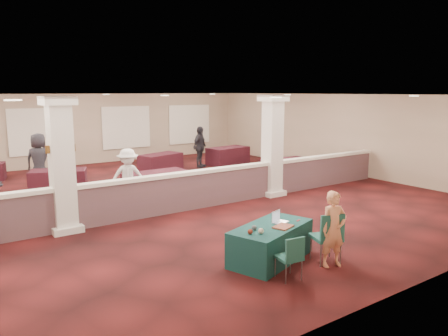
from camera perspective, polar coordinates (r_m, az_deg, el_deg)
ground at (r=13.80m, az=-7.44°, el=-3.97°), size 16.00×16.00×0.00m
wall_back at (r=20.91m, az=-17.76°, el=4.83°), size 16.00×0.04×3.20m
wall_front at (r=7.47m, az=21.99°, el=-3.98°), size 16.00×0.04×3.20m
wall_right at (r=18.56m, az=14.97°, el=4.37°), size 0.04×16.00×3.20m
ceiling at (r=13.40m, az=-7.75°, el=9.43°), size 16.00×16.00×0.02m
partition_wall at (r=12.39m, az=-4.29°, el=-2.82°), size 15.60×0.28×1.10m
column_left at (r=10.87m, az=-20.44°, el=0.51°), size 0.72×0.72×3.20m
column_right at (r=13.95m, az=6.33°, el=3.05°), size 0.72×0.72×3.20m
sconce_left at (r=10.76m, az=-22.00°, el=2.27°), size 0.12×0.12×0.18m
sconce_right at (r=10.89m, az=-19.14°, el=2.53°), size 0.12×0.12×0.18m
near_table at (r=8.80m, az=6.12°, el=-9.70°), size 2.03×1.46×0.71m
conf_chair_main at (r=8.72m, az=13.50°, el=-8.37°), size 0.65×0.66×1.02m
conf_chair_side at (r=7.91m, az=8.77°, el=-11.10°), size 0.46×0.46×0.81m
woman at (r=8.60m, az=14.12°, el=-7.75°), size 0.60×0.47×1.47m
far_table_front_left at (r=15.63m, az=-20.80°, el=-1.54°), size 1.99×1.49×0.72m
far_table_front_center at (r=13.89m, az=-8.76°, el=-2.19°), size 2.03×1.05×0.81m
far_table_front_right at (r=16.97m, az=8.05°, el=-0.07°), size 1.92×1.09×0.75m
far_table_back_center at (r=18.46m, az=-8.26°, el=0.71°), size 1.99×1.40×0.73m
far_table_back_right at (r=20.04m, az=0.52°, el=1.62°), size 2.04×1.21×0.78m
attendee_b at (r=13.11m, az=-12.41°, el=-1.14°), size 1.16×0.75×1.67m
attendee_c at (r=19.19m, az=-3.17°, el=2.76°), size 1.16×0.98×1.80m
attendee_d at (r=16.30m, az=-22.97°, el=0.88°), size 1.06×0.96×1.90m
laptop_base at (r=8.91m, az=7.39°, el=-7.04°), size 0.37×0.31×0.02m
laptop_screen at (r=8.92m, az=6.78°, el=-6.22°), size 0.31×0.11×0.21m
screen_glow at (r=8.93m, az=6.82°, el=-6.31°), size 0.28×0.10×0.18m
knitting at (r=8.61m, az=7.73°, el=-7.60°), size 0.46×0.40×0.03m
yarn_cream at (r=8.19m, az=4.86°, el=-8.19°), size 0.11×0.11×0.11m
yarn_red at (r=8.15m, az=3.44°, el=-8.30°), size 0.10×0.10×0.10m
yarn_grey at (r=8.38m, az=3.96°, el=-7.78°), size 0.10×0.10×0.10m
scissors at (r=9.09m, az=9.67°, el=-6.76°), size 0.12×0.06×0.01m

